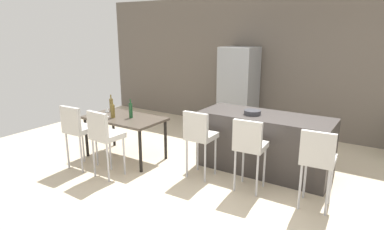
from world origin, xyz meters
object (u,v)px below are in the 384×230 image
bar_chair_right (318,157)px  wine_bottle_near (131,110)px  dining_chair_far (104,134)px  wine_bottle_middle (113,111)px  wine_bottle_left (111,105)px  bar_chair_middle (250,144)px  dining_chair_near (77,127)px  wine_glass_right (107,110)px  refrigerator (238,90)px  bar_chair_left (199,134)px  dining_table (125,121)px  fruit_bowl (252,112)px  kitchen_island (264,143)px

bar_chair_right → wine_bottle_near: 3.08m
wine_bottle_near → dining_chair_far: bearing=-77.0°
wine_bottle_middle → wine_bottle_left: bearing=138.6°
bar_chair_middle → dining_chair_near: size_ratio=1.00×
bar_chair_middle → wine_glass_right: size_ratio=6.03×
dining_chair_near → refrigerator: (1.26, 3.29, 0.22)m
bar_chair_left → dining_chair_near: bearing=-157.4°
wine_bottle_left → dining_chair_near: bearing=-78.5°
dining_table → fruit_bowl: (2.05, 0.70, 0.29)m
dining_table → refrigerator: refrigerator is taller
bar_chair_middle → fruit_bowl: (-0.26, 0.69, 0.26)m
bar_chair_middle → wine_glass_right: bar_chair_middle is taller
dining_chair_far → wine_bottle_near: (-0.18, 0.78, 0.17)m
bar_chair_left → bar_chair_right: bearing=0.0°
wine_glass_right → bar_chair_left: bearing=4.6°
wine_bottle_near → fruit_bowl: 2.04m
kitchen_island → dining_table: bearing=-160.6°
dining_chair_far → wine_bottle_middle: (-0.44, 0.62, 0.16)m
dining_chair_near → refrigerator: refrigerator is taller
kitchen_island → wine_bottle_middle: (-2.37, -0.92, 0.40)m
bar_chair_middle → wine_glass_right: bearing=-176.8°
refrigerator → wine_glass_right: bearing=-114.6°
bar_chair_left → wine_bottle_left: bearing=174.8°
dining_chair_near → wine_bottle_near: (0.44, 0.78, 0.17)m
bar_chair_left → bar_chair_middle: same height
wine_bottle_near → dining_chair_near: bearing=-119.2°
bar_chair_right → wine_glass_right: bearing=-177.6°
wine_glass_right → refrigerator: bearing=65.4°
wine_bottle_left → refrigerator: 2.77m
wine_bottle_left → refrigerator: bearing=58.3°
wine_glass_right → refrigerator: size_ratio=0.09×
bar_chair_right → fruit_bowl: size_ratio=4.06×
dining_chair_near → wine_bottle_middle: bearing=74.6°
wine_glass_right → fruit_bowl: 2.47m
bar_chair_left → wine_bottle_middle: bar_chair_left is taller
bar_chair_left → refrigerator: 2.61m
bar_chair_middle → dining_table: (-2.31, -0.01, -0.03)m
dining_chair_near → dining_chair_far: same height
kitchen_island → dining_table: kitchen_island is taller
bar_chair_middle → bar_chair_right: bearing=0.0°
bar_chair_left → dining_table: 1.51m
bar_chair_middle → wine_bottle_near: bearing=179.4°
fruit_bowl → kitchen_island: bearing=26.1°
refrigerator → bar_chair_left: bearing=-77.8°
wine_glass_right → refrigerator: refrigerator is taller
dining_chair_far → fruit_bowl: 2.28m
dining_chair_far → wine_glass_right: size_ratio=6.03×
dining_chair_near → bar_chair_right: bearing=12.1°
bar_chair_right → dining_chair_near: 3.59m
bar_chair_middle → fruit_bowl: size_ratio=4.06×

